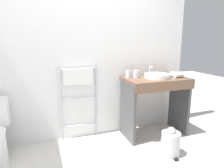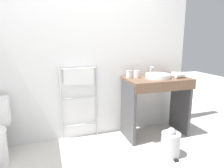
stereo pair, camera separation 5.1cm
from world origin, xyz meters
TOP-DOWN VIEW (x-y plane):
  - wall_back at (0.00, 1.40)m, footprint 3.19×0.12m
  - towel_radiator at (-0.11, 1.29)m, footprint 0.52×0.06m
  - vanity_counter at (0.96, 1.03)m, footprint 0.91×0.55m
  - sink_basin at (0.97, 1.03)m, footprint 0.36×0.36m
  - faucet at (0.97, 1.22)m, footprint 0.02×0.10m
  - cup_near_wall at (0.60, 1.20)m, footprint 0.08×0.08m
  - cup_near_edge at (0.70, 1.16)m, footprint 0.08×0.08m
  - hair_dryer at (1.28, 0.96)m, footprint 0.18×0.17m
  - trash_bin at (0.85, 0.47)m, footprint 0.23×0.26m

SIDE VIEW (x-z plane):
  - trash_bin at x=0.85m, z-range -0.03..0.34m
  - vanity_counter at x=0.96m, z-range 0.15..1.02m
  - towel_radiator at x=-0.11m, z-range 0.25..1.31m
  - sink_basin at x=0.97m, z-range 0.87..0.93m
  - hair_dryer at x=1.28m, z-range 0.87..0.95m
  - cup_near_wall at x=0.60m, z-range 0.87..0.97m
  - cup_near_edge at x=0.70m, z-range 0.87..0.97m
  - faucet at x=0.97m, z-range 0.89..1.04m
  - wall_back at x=0.00m, z-range 0.00..2.48m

